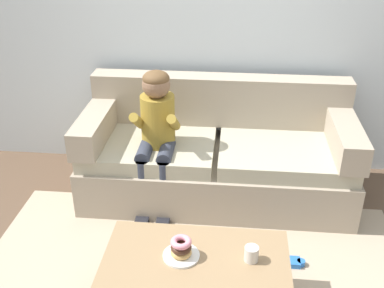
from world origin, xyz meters
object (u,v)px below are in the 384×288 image
Objects in this scene: coffee_table at (196,263)px; toy_controller at (288,263)px; person_child at (156,128)px; donut at (181,252)px; mug at (251,254)px; couch at (217,156)px.

coffee_table is 4.67× the size of toy_controller.
person_child is 1.16m from donut.
mug is at bearing 2.50° from coffee_table.
person_child is at bearing 123.10° from mug.
person_child is at bearing 110.00° from coffee_table.
couch is at bearing 83.89° from donut.
person_child is 12.24× the size of mug.
toy_controller is (0.53, -0.86, -0.31)m from couch.
donut is at bearing -178.69° from mug.
couch is at bearing 87.62° from coffee_table.
person_child is (-0.40, 1.10, 0.31)m from coffee_table.
donut is at bearing 176.99° from coffee_table.
mug is (0.39, 0.01, 0.01)m from donut.
toy_controller is at bearing 37.07° from coffee_table.
coffee_table is 0.96× the size of person_child.
coffee_table reaches higher than toy_controller.
person_child is at bearing -155.82° from couch.
toy_controller is (0.67, 0.44, -0.41)m from donut.
couch is 17.77× the size of donut.
couch is 2.02× the size of coffee_table.
coffee_table is 0.11m from donut.
donut reaches higher than toy_controller.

